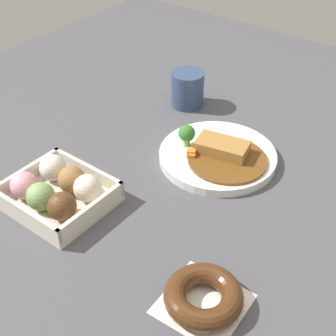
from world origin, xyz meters
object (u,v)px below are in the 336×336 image
object	(u,v)px
donut_box	(57,191)
coffee_mug	(187,89)
curry_plate	(218,155)
chocolate_ring_donut	(203,297)

from	to	relation	value
donut_box	coffee_mug	world-z (taller)	coffee_mug
curry_plate	donut_box	distance (m)	0.33
coffee_mug	donut_box	bearing A→B (deg)	-87.13
donut_box	chocolate_ring_donut	size ratio (longest dim) A/B	1.42
curry_plate	donut_box	bearing A→B (deg)	-119.07
curry_plate	coffee_mug	bearing A→B (deg)	141.34
curry_plate	coffee_mug	size ratio (longest dim) A/B	2.86
curry_plate	donut_box	world-z (taller)	curry_plate
curry_plate	donut_box	size ratio (longest dim) A/B	1.34
curry_plate	coffee_mug	distance (m)	0.23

